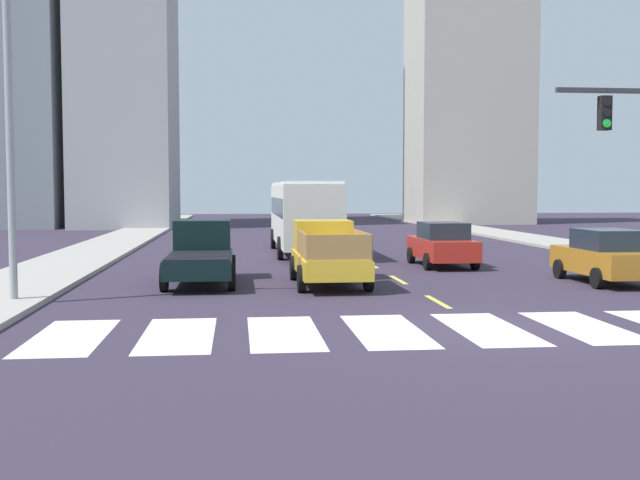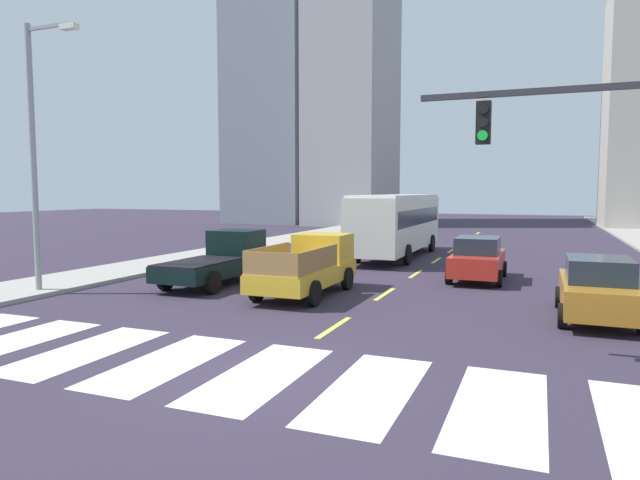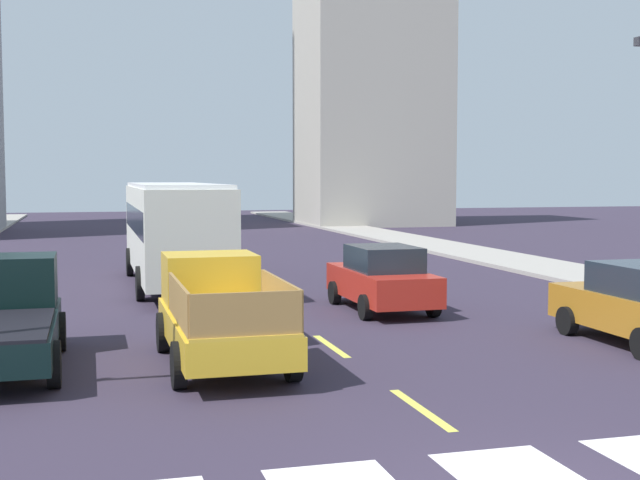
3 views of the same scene
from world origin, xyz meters
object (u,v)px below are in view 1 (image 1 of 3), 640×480
Objects in this scene: sedan_far at (442,244)px; city_bus at (303,212)px; pickup_dark at (201,254)px; pickup_stakebed at (327,254)px; streetlight_left at (16,111)px; sedan_near_left at (606,256)px.

city_bus is at bearing 124.35° from sedan_far.
pickup_dark reaches higher than sedan_far.
city_bus is 2.45× the size of sedan_far.
city_bus reaches higher than sedan_far.
pickup_stakebed is 0.58× the size of streetlight_left.
streetlight_left is (-4.45, -4.20, 4.05)m from pickup_dark.
pickup_stakebed is 8.86m from sedan_near_left.
streetlight_left reaches higher than sedan_far.
streetlight_left is at bearing -155.30° from pickup_stakebed.
pickup_dark is 10.02m from sedan_far.
pickup_dark is 11.58m from city_bus.
pickup_dark is 1.18× the size of sedan_far.
sedan_near_left is 0.49× the size of streetlight_left.
pickup_stakebed is at bearing -138.12° from sedan_far.
sedan_near_left is at bearing -59.70° from sedan_far.
city_bus is at bearing 122.74° from sedan_near_left.
city_bus is at bearing 59.91° from streetlight_left.
streetlight_left is (-17.24, -2.72, 4.11)m from sedan_near_left.
sedan_far is 0.49× the size of streetlight_left.
city_bus is 14.97m from sedan_near_left.
sedan_far is 6.90m from sedan_near_left.
sedan_far is at bearing 120.56° from sedan_near_left.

